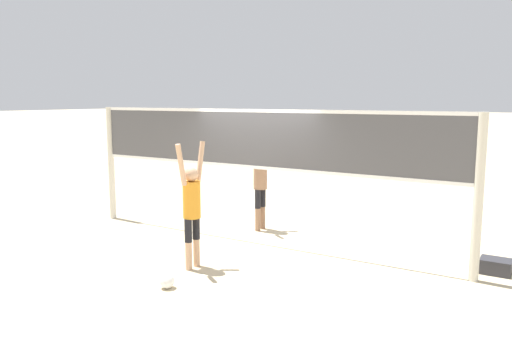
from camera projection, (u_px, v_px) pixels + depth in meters
ground_plane at (256, 243)px, 9.38m from camera, size 200.00×200.00×0.00m
volleyball_net at (256, 152)px, 9.13m from camera, size 7.72×0.14×2.50m
player_spiker at (192, 203)px, 7.85m from camera, size 0.28×0.69×2.02m
player_blocker at (260, 177)px, 10.16m from camera, size 0.28×0.70×2.11m
volleyball at (167, 281)px, 7.12m from camera, size 0.22×0.22×0.22m
gear_bag at (496, 266)px, 7.72m from camera, size 0.45×0.35×0.23m
parked_car_near at (347, 125)px, 39.61m from camera, size 4.81×2.07×1.34m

